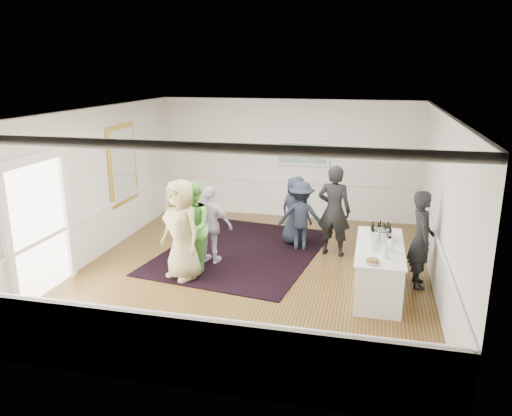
% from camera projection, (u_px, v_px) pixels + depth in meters
% --- Properties ---
extents(floor, '(8.00, 8.00, 0.00)m').
position_uv_depth(floor, '(253.00, 270.00, 10.17)').
color(floor, brown).
rests_on(floor, ground).
extents(ceiling, '(7.00, 8.00, 0.02)m').
position_uv_depth(ceiling, '(253.00, 111.00, 9.30)').
color(ceiling, white).
rests_on(ceiling, wall_back).
extents(wall_left, '(0.02, 8.00, 3.20)m').
position_uv_depth(wall_left, '(92.00, 185.00, 10.51)').
color(wall_left, white).
rests_on(wall_left, floor).
extents(wall_right, '(0.02, 8.00, 3.20)m').
position_uv_depth(wall_right, '(442.00, 205.00, 8.96)').
color(wall_right, white).
rests_on(wall_right, floor).
extents(wall_back, '(7.00, 0.02, 3.20)m').
position_uv_depth(wall_back, '(288.00, 159.00, 13.48)').
color(wall_back, white).
rests_on(wall_back, floor).
extents(wall_front, '(7.00, 0.02, 3.20)m').
position_uv_depth(wall_front, '(175.00, 273.00, 5.99)').
color(wall_front, white).
rests_on(wall_front, floor).
extents(wainscoting, '(7.00, 8.00, 1.00)m').
position_uv_depth(wainscoting, '(253.00, 247.00, 10.03)').
color(wainscoting, white).
rests_on(wainscoting, floor).
extents(mirror, '(0.05, 1.25, 1.85)m').
position_uv_depth(mirror, '(123.00, 164.00, 11.66)').
color(mirror, gold).
rests_on(mirror, wall_left).
extents(doorway, '(0.10, 1.78, 2.56)m').
position_uv_depth(doorway, '(38.00, 219.00, 8.77)').
color(doorway, white).
rests_on(doorway, wall_left).
extents(landscape_painting, '(1.44, 0.06, 0.66)m').
position_uv_depth(landscape_painting, '(303.00, 153.00, 13.29)').
color(landscape_painting, white).
rests_on(landscape_painting, wall_back).
extents(area_rug, '(3.76, 4.61, 0.02)m').
position_uv_depth(area_rug, '(242.00, 251.00, 11.18)').
color(area_rug, black).
rests_on(area_rug, floor).
extents(serving_table, '(0.84, 2.21, 0.90)m').
position_uv_depth(serving_table, '(378.00, 269.00, 9.08)').
color(serving_table, white).
rests_on(serving_table, floor).
extents(bartender, '(0.49, 0.70, 1.84)m').
position_uv_depth(bartender, '(421.00, 239.00, 9.22)').
color(bartender, black).
rests_on(bartender, floor).
extents(guest_tan, '(1.15, 1.02, 1.98)m').
position_uv_depth(guest_tan, '(181.00, 230.00, 9.55)').
color(guest_tan, tan).
rests_on(guest_tan, floor).
extents(guest_green, '(1.03, 1.12, 1.85)m').
position_uv_depth(guest_green, '(191.00, 228.00, 9.86)').
color(guest_green, '#6BC64F').
rests_on(guest_green, floor).
extents(guest_lilac, '(1.01, 0.54, 1.65)m').
position_uv_depth(guest_lilac, '(211.00, 225.00, 10.36)').
color(guest_lilac, silver).
rests_on(guest_lilac, floor).
extents(guest_dark_a, '(1.05, 0.65, 1.57)m').
position_uv_depth(guest_dark_a, '(301.00, 216.00, 11.15)').
color(guest_dark_a, '#1E2433').
rests_on(guest_dark_a, floor).
extents(guest_dark_b, '(0.81, 0.61, 2.00)m').
position_uv_depth(guest_dark_b, '(334.00, 211.00, 10.78)').
color(guest_dark_b, black).
rests_on(guest_dark_b, floor).
extents(guest_navy, '(0.92, 0.79, 1.60)m').
position_uv_depth(guest_navy, '(296.00, 211.00, 11.50)').
color(guest_navy, '#1E2433').
rests_on(guest_navy, floor).
extents(wine_bottles, '(0.39, 0.31, 0.31)m').
position_uv_depth(wine_bottles, '(381.00, 230.00, 9.34)').
color(wine_bottles, black).
rests_on(wine_bottles, serving_table).
extents(juice_pitchers, '(0.46, 0.71, 0.24)m').
position_uv_depth(juice_pitchers, '(379.00, 244.00, 8.72)').
color(juice_pitchers, '#7FB641').
rests_on(juice_pitchers, serving_table).
extents(ice_bucket, '(0.26, 0.26, 0.25)m').
position_uv_depth(ice_bucket, '(382.00, 236.00, 9.12)').
color(ice_bucket, silver).
rests_on(ice_bucket, serving_table).
extents(nut_bowl, '(0.25, 0.25, 0.08)m').
position_uv_depth(nut_bowl, '(372.00, 262.00, 8.13)').
color(nut_bowl, white).
rests_on(nut_bowl, serving_table).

